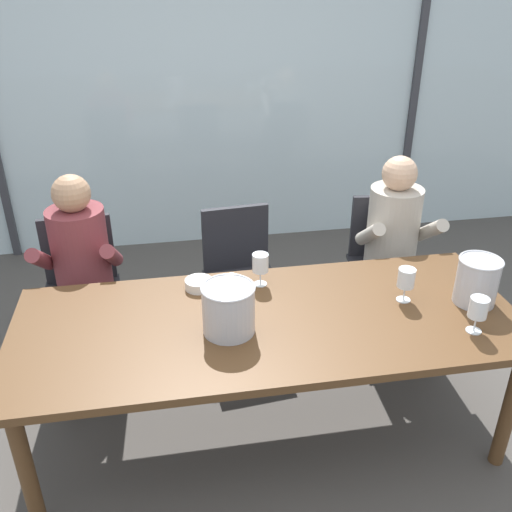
# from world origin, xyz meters

# --- Properties ---
(ground) EXTENTS (14.00, 14.00, 0.00)m
(ground) POSITION_xyz_m (0.00, 1.00, 0.00)
(ground) COLOR #4C4742
(window_glass_panel) EXTENTS (7.57, 0.03, 2.60)m
(window_glass_panel) POSITION_xyz_m (0.00, 2.40, 1.30)
(window_glass_panel) COLOR silver
(window_glass_panel) RESTS_ON ground
(window_mullion_right) EXTENTS (0.06, 0.06, 2.60)m
(window_mullion_right) POSITION_xyz_m (1.70, 2.38, 1.30)
(window_mullion_right) COLOR #38383D
(window_mullion_right) RESTS_ON ground
(hillside_vineyard) EXTENTS (13.57, 2.40, 2.04)m
(hillside_vineyard) POSITION_xyz_m (0.00, 6.18, 1.02)
(hillside_vineyard) COLOR #568942
(hillside_vineyard) RESTS_ON ground
(dining_table) EXTENTS (2.37, 0.95, 0.73)m
(dining_table) POSITION_xyz_m (0.00, 0.00, 0.66)
(dining_table) COLOR brown
(dining_table) RESTS_ON ground
(chair_near_curtain) EXTENTS (0.47, 0.47, 0.88)m
(chair_near_curtain) POSITION_xyz_m (-0.97, 0.90, 0.51)
(chair_near_curtain) COLOR #232328
(chair_near_curtain) RESTS_ON ground
(chair_left_of_center) EXTENTS (0.48, 0.48, 0.88)m
(chair_left_of_center) POSITION_xyz_m (-0.01, 0.89, 0.51)
(chair_left_of_center) COLOR #232328
(chair_left_of_center) RESTS_ON ground
(chair_center) EXTENTS (0.50, 0.50, 0.88)m
(chair_center) POSITION_xyz_m (0.94, 0.90, 0.51)
(chair_center) COLOR #232328
(chair_center) RESTS_ON ground
(person_maroon_top) EXTENTS (0.48, 0.62, 1.20)m
(person_maroon_top) POSITION_xyz_m (-0.94, 0.75, 0.69)
(person_maroon_top) COLOR brown
(person_maroon_top) RESTS_ON ground
(person_beige_jumper) EXTENTS (0.47, 0.62, 1.20)m
(person_beige_jumper) POSITION_xyz_m (0.94, 0.75, 0.69)
(person_beige_jumper) COLOR #B7AD9E
(person_beige_jumper) RESTS_ON ground
(ice_bucket_primary) EXTENTS (0.24, 0.24, 0.23)m
(ice_bucket_primary) POSITION_xyz_m (-0.20, -0.06, 0.85)
(ice_bucket_primary) COLOR #B7B7BC
(ice_bucket_primary) RESTS_ON dining_table
(ice_bucket_secondary) EXTENTS (0.21, 0.21, 0.24)m
(ice_bucket_secondary) POSITION_xyz_m (1.02, -0.03, 0.85)
(ice_bucket_secondary) COLOR #B7B7BC
(ice_bucket_secondary) RESTS_ON dining_table
(tasting_bowl) EXTENTS (0.14, 0.14, 0.05)m
(tasting_bowl) POSITION_xyz_m (-0.30, 0.33, 0.75)
(tasting_bowl) COLOR silver
(tasting_bowl) RESTS_ON dining_table
(wine_glass_by_left_taster) EXTENTS (0.08, 0.08, 0.17)m
(wine_glass_by_left_taster) POSITION_xyz_m (0.89, -0.26, 0.84)
(wine_glass_by_left_taster) COLOR silver
(wine_glass_by_left_taster) RESTS_ON dining_table
(wine_glass_near_bucket) EXTENTS (0.08, 0.08, 0.17)m
(wine_glass_near_bucket) POSITION_xyz_m (0.69, 0.05, 0.84)
(wine_glass_near_bucket) COLOR silver
(wine_glass_near_bucket) RESTS_ON dining_table
(wine_glass_center_pour) EXTENTS (0.08, 0.08, 0.17)m
(wine_glass_center_pour) POSITION_xyz_m (0.02, 0.32, 0.85)
(wine_glass_center_pour) COLOR silver
(wine_glass_center_pour) RESTS_ON dining_table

